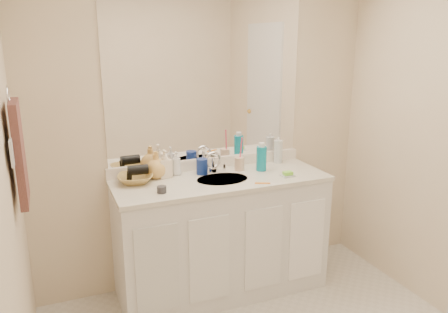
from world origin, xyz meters
TOP-DOWN VIEW (x-y plane):
  - wall_back at (0.00, 1.30)m, footprint 2.60×0.02m
  - vanity_cabinet at (0.00, 1.02)m, footprint 1.50×0.55m
  - countertop at (0.00, 1.02)m, footprint 1.52×0.57m
  - backsplash at (0.00, 1.29)m, footprint 1.52×0.03m
  - sink_basin at (0.00, 1.00)m, footprint 0.37×0.37m
  - faucet at (0.00, 1.18)m, footprint 0.02×0.02m
  - mirror at (0.00, 1.29)m, footprint 1.48×0.01m
  - blue_mug at (-0.09, 1.17)m, footprint 0.08×0.08m
  - tan_cup at (0.20, 1.15)m, footprint 0.07×0.07m
  - toothbrush at (0.21, 1.15)m, footprint 0.02×0.04m
  - mouthwash_bottle at (0.35, 1.08)m, footprint 0.10×0.10m
  - clear_pump_bottle at (0.56, 1.22)m, footprint 0.07×0.07m
  - soap_dish at (0.45, 0.88)m, footprint 0.09×0.07m
  - green_soap at (0.45, 0.88)m, footprint 0.07×0.05m
  - orange_comb at (0.21, 0.81)m, footprint 0.11×0.06m
  - dark_jar at (-0.47, 0.89)m, footprint 0.08×0.08m
  - soap_bottle_white at (-0.27, 1.22)m, footprint 0.07×0.07m
  - soap_bottle_cream at (-0.36, 1.20)m, footprint 0.09×0.09m
  - soap_bottle_yellow at (-0.42, 1.21)m, footprint 0.19×0.19m
  - wicker_basket at (-0.58, 1.15)m, footprint 0.28×0.28m
  - hair_dryer at (-0.56, 1.15)m, footprint 0.14×0.07m
  - towel_ring at (-1.27, 0.77)m, footprint 0.01×0.11m
  - hand_towel at (-1.25, 0.77)m, footprint 0.04×0.32m
  - switch_plate at (-1.27, 0.57)m, footprint 0.01×0.08m

SIDE VIEW (x-z plane):
  - vanity_cabinet at x=0.00m, z-range 0.00..0.85m
  - countertop at x=0.00m, z-range 0.85..0.88m
  - sink_basin at x=0.00m, z-range 0.86..0.88m
  - orange_comb at x=0.21m, z-range 0.88..0.88m
  - soap_dish at x=0.45m, z-range 0.88..0.89m
  - dark_jar at x=-0.47m, z-range 0.88..0.92m
  - green_soap at x=0.45m, z-range 0.89..0.92m
  - wicker_basket at x=-0.58m, z-range 0.88..0.94m
  - backsplash at x=0.00m, z-range 0.88..0.96m
  - tan_cup at x=0.20m, z-range 0.88..0.98m
  - faucet at x=0.00m, z-range 0.88..0.99m
  - blue_mug at x=-0.09m, z-range 0.88..0.99m
  - soap_bottle_white at x=-0.27m, z-range 0.88..1.05m
  - hair_dryer at x=-0.56m, z-range 0.94..1.00m
  - clear_pump_bottle at x=0.56m, z-range 0.88..1.06m
  - mouthwash_bottle at x=0.35m, z-range 0.88..1.06m
  - soap_bottle_yellow at x=-0.42m, z-range 0.88..1.07m
  - soap_bottle_cream at x=-0.36m, z-range 0.88..1.08m
  - toothbrush at x=0.21m, z-range 0.93..1.13m
  - wall_back at x=0.00m, z-range 0.00..2.40m
  - hand_towel at x=-1.25m, z-range 0.98..1.52m
  - switch_plate at x=-1.27m, z-range 1.24..1.36m
  - towel_ring at x=-1.27m, z-range 1.49..1.61m
  - mirror at x=0.00m, z-range 0.96..2.16m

